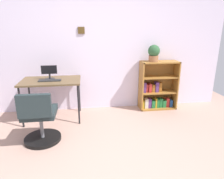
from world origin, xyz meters
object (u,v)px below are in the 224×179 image
object	(u,v)px
potted_plant_on_shelf	(154,53)
office_chair	(40,121)
keyboard	(50,80)
bookshelf_low	(157,88)
monitor	(49,72)
desk	(51,83)

from	to	relation	value
potted_plant_on_shelf	office_chair	bearing A→B (deg)	-152.77
keyboard	office_chair	bearing A→B (deg)	-94.41
bookshelf_low	keyboard	bearing A→B (deg)	-170.89
monitor	bookshelf_low	bearing A→B (deg)	6.01
potted_plant_on_shelf	keyboard	bearing A→B (deg)	-171.83
keyboard	monitor	bearing A→B (deg)	97.49
desk	monitor	size ratio (longest dim) A/B	3.81
desk	potted_plant_on_shelf	bearing A→B (deg)	6.22
office_chair	bookshelf_low	bearing A→B (deg)	26.97
desk	bookshelf_low	bearing A→B (deg)	7.29
monitor	office_chair	world-z (taller)	monitor
office_chair	potted_plant_on_shelf	size ratio (longest dim) A/B	2.51
keyboard	bookshelf_low	xyz separation A→B (m)	(2.00, 0.32, -0.31)
monitor	keyboard	xyz separation A→B (m)	(0.01, -0.11, -0.11)
desk	potted_plant_on_shelf	xyz separation A→B (m)	(1.88, 0.20, 0.46)
bookshelf_low	potted_plant_on_shelf	world-z (taller)	potted_plant_on_shelf
monitor	potted_plant_on_shelf	bearing A→B (deg)	4.86
monitor	bookshelf_low	xyz separation A→B (m)	(2.02, 0.21, -0.42)
keyboard	potted_plant_on_shelf	bearing A→B (deg)	8.17
monitor	office_chair	xyz separation A→B (m)	(-0.04, -0.84, -0.51)
bookshelf_low	potted_plant_on_shelf	size ratio (longest dim) A/B	3.05
office_chair	potted_plant_on_shelf	distance (m)	2.32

